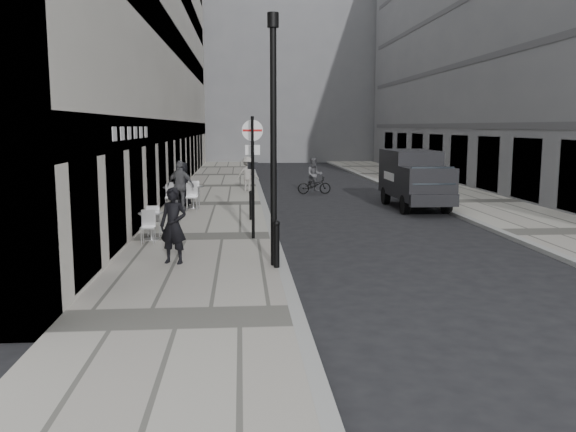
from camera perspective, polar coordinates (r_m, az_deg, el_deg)
name	(u,v)px	position (r m, az deg, el deg)	size (l,w,h in m)	color
ground	(318,389)	(7.98, 2.79, -15.90)	(120.00, 120.00, 0.00)	black
sidewalk	(216,205)	(25.44, -6.80, 1.06)	(4.00, 60.00, 0.12)	#9E9B8F
far_sidewalk	(473,202)	(27.29, 16.95, 1.25)	(4.00, 60.00, 0.12)	#9E9B8F
building_left	(136,9)	(32.62, -14.01, 18.25)	(4.00, 45.00, 18.00)	silver
building_far	(264,49)	(63.73, -2.29, 15.34)	(24.00, 16.00, 22.00)	slate
walking_man	(173,226)	(14.33, -10.67, -0.89)	(0.65, 0.42, 1.77)	black
sign_post	(253,161)	(17.17, -3.32, 5.19)	(0.59, 0.12, 3.44)	black
lamppost	(273,128)	(13.70, -1.38, 8.20)	(0.25, 0.25, 5.61)	black
bollard_near	(251,206)	(20.79, -3.48, 0.93)	(0.12, 0.12, 0.93)	black
bollard_far	(277,246)	(13.72, -1.07, -2.79)	(0.13, 0.13, 1.00)	black
panel_van	(414,176)	(25.02, 11.70, 3.69)	(1.86, 4.93, 2.32)	black
cyclist	(314,180)	(29.76, 2.47, 3.38)	(1.65, 0.64, 1.75)	black
pedestrian_a	(181,186)	(23.29, -10.02, 2.81)	(1.11, 0.46, 1.89)	#4F4F53
pedestrian_b	(248,174)	(30.04, -3.79, 3.95)	(1.09, 0.63, 1.69)	#9A958E
pedestrian_c	(182,184)	(24.51, -9.86, 2.95)	(0.87, 0.56, 1.78)	black
cafe_table_near	(151,224)	(17.50, -12.69, -0.71)	(0.70, 1.58, 0.90)	silver
cafe_table_mid	(193,195)	(23.98, -8.87, 1.95)	(0.79, 1.78, 1.01)	silver
cafe_table_far	(173,196)	(24.14, -10.75, 1.89)	(0.75, 1.69, 0.96)	#BDBDBF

